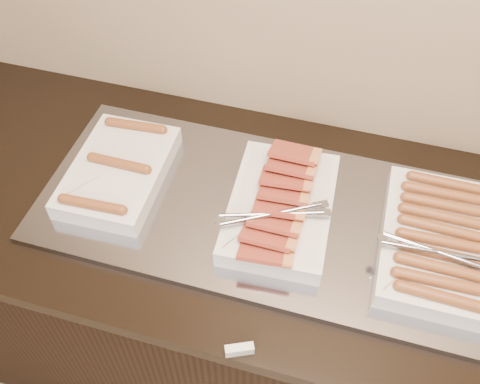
# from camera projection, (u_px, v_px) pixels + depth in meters

# --- Properties ---
(counter) EXTENTS (2.06, 0.76, 0.90)m
(counter) POSITION_uv_depth(u_px,v_px,m) (269.00, 304.00, 1.68)
(counter) COLOR black
(counter) RESTS_ON ground
(warming_tray) EXTENTS (1.20, 0.50, 0.02)m
(warming_tray) POSITION_uv_depth(u_px,v_px,m) (280.00, 216.00, 1.32)
(warming_tray) COLOR gray
(warming_tray) RESTS_ON counter
(dish_left) EXTENTS (0.23, 0.34, 0.07)m
(dish_left) POSITION_uv_depth(u_px,v_px,m) (119.00, 171.00, 1.37)
(dish_left) COLOR silver
(dish_left) RESTS_ON warming_tray
(dish_center) EXTENTS (0.27, 0.39, 0.09)m
(dish_center) POSITION_uv_depth(u_px,v_px,m) (280.00, 207.00, 1.29)
(dish_center) COLOR silver
(dish_center) RESTS_ON warming_tray
(dish_right) EXTENTS (0.27, 0.38, 0.08)m
(dish_right) POSITION_uv_depth(u_px,v_px,m) (438.00, 242.00, 1.22)
(dish_right) COLOR silver
(dish_right) RESTS_ON warming_tray
(label_holder) EXTENTS (0.06, 0.04, 0.02)m
(label_holder) POSITION_uv_depth(u_px,v_px,m) (239.00, 350.00, 1.10)
(label_holder) COLOR silver
(label_holder) RESTS_ON counter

